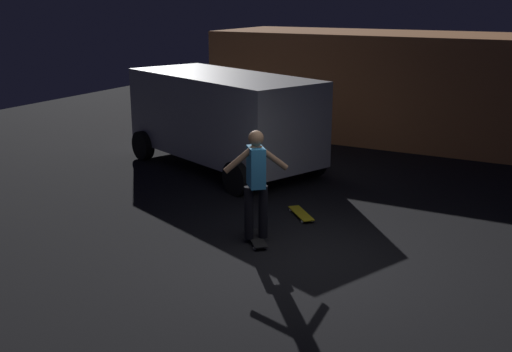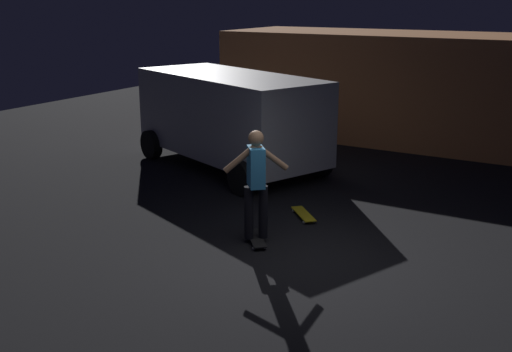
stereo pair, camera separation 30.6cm
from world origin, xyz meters
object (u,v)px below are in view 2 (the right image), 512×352
Objects in this scene: parked_van at (230,115)px; skateboard_spare at (303,214)px; skateboard_ridden at (256,238)px; skater at (256,177)px.

parked_van is 7.14× the size of skateboard_spare.
skater is at bearing 165.96° from skateboard_ridden.
skater is (-0.13, -1.36, 0.98)m from skateboard_spare.
skateboard_ridden is 1.04× the size of skateboard_spare.
skater is at bearing -95.59° from skateboard_spare.
skater is (2.70, -3.47, -0.12)m from parked_van.
skater is at bearing -52.16° from parked_van.
skateboard_spare is 0.42× the size of skater.
skateboard_ridden is 0.98m from skater.
skater is (-0.00, 0.00, 0.98)m from skateboard_ridden.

